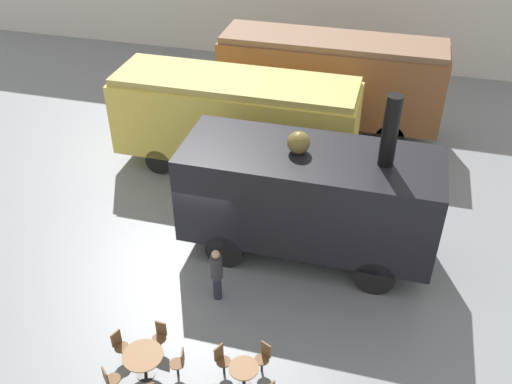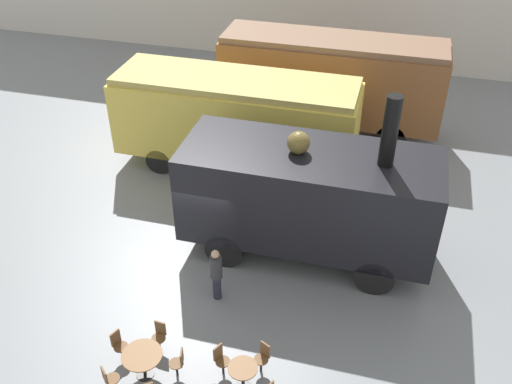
{
  "view_description": "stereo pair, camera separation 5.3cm",
  "coord_description": "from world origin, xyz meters",
  "px_view_note": "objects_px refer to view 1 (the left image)",
  "views": [
    {
      "loc": [
        5.16,
        -12.74,
        11.69
      ],
      "look_at": [
        1.52,
        1.0,
        1.6
      ],
      "focal_mm": 40.0,
      "sensor_mm": 36.0,
      "label": 1
    },
    {
      "loc": [
        5.22,
        -12.73,
        11.69
      ],
      "look_at": [
        1.52,
        1.0,
        1.6
      ],
      "focal_mm": 40.0,
      "sensor_mm": 36.0,
      "label": 2
    }
  ],
  "objects_px": {
    "cafe_table_near": "(244,373)",
    "passenger_coach_wooden": "(331,78)",
    "visitor_person": "(217,273)",
    "passenger_coach_vintage": "(236,116)",
    "steam_locomotive": "(309,194)",
    "cafe_table_far": "(143,359)"
  },
  "relations": [
    {
      "from": "steam_locomotive",
      "to": "passenger_coach_vintage",
      "type": "bearing_deg",
      "value": 129.66
    },
    {
      "from": "visitor_person",
      "to": "passenger_coach_wooden",
      "type": "bearing_deg",
      "value": 82.29
    },
    {
      "from": "passenger_coach_wooden",
      "to": "cafe_table_far",
      "type": "distance_m",
      "value": 13.65
    },
    {
      "from": "passenger_coach_vintage",
      "to": "cafe_table_near",
      "type": "bearing_deg",
      "value": -72.55
    },
    {
      "from": "cafe_table_near",
      "to": "cafe_table_far",
      "type": "bearing_deg",
      "value": -174.2
    },
    {
      "from": "visitor_person",
      "to": "passenger_coach_vintage",
      "type": "bearing_deg",
      "value": 102.05
    },
    {
      "from": "steam_locomotive",
      "to": "cafe_table_far",
      "type": "height_order",
      "value": "steam_locomotive"
    },
    {
      "from": "passenger_coach_vintage",
      "to": "steam_locomotive",
      "type": "height_order",
      "value": "steam_locomotive"
    },
    {
      "from": "passenger_coach_vintage",
      "to": "passenger_coach_wooden",
      "type": "bearing_deg",
      "value": 51.86
    },
    {
      "from": "passenger_coach_vintage",
      "to": "steam_locomotive",
      "type": "relative_size",
      "value": 1.19
    },
    {
      "from": "cafe_table_near",
      "to": "passenger_coach_wooden",
      "type": "bearing_deg",
      "value": 90.5
    },
    {
      "from": "cafe_table_near",
      "to": "visitor_person",
      "type": "distance_m",
      "value": 3.11
    },
    {
      "from": "passenger_coach_vintage",
      "to": "visitor_person",
      "type": "xyz_separation_m",
      "value": [
        1.45,
        -6.78,
        -1.13
      ]
    },
    {
      "from": "steam_locomotive",
      "to": "cafe_table_near",
      "type": "bearing_deg",
      "value": -95.05
    },
    {
      "from": "cafe_table_near",
      "to": "visitor_person",
      "type": "xyz_separation_m",
      "value": [
        -1.52,
        2.68,
        0.38
      ]
    },
    {
      "from": "cafe_table_near",
      "to": "cafe_table_far",
      "type": "height_order",
      "value": "cafe_table_near"
    },
    {
      "from": "passenger_coach_vintage",
      "to": "visitor_person",
      "type": "distance_m",
      "value": 7.02
    },
    {
      "from": "passenger_coach_wooden",
      "to": "cafe_table_near",
      "type": "xyz_separation_m",
      "value": [
        0.11,
        -13.1,
        -1.75
      ]
    },
    {
      "from": "passenger_coach_wooden",
      "to": "visitor_person",
      "type": "bearing_deg",
      "value": -97.71
    },
    {
      "from": "steam_locomotive",
      "to": "cafe_table_near",
      "type": "distance_m",
      "value": 5.55
    },
    {
      "from": "cafe_table_far",
      "to": "visitor_person",
      "type": "xyz_separation_m",
      "value": [
        0.9,
        2.93,
        0.33
      ]
    },
    {
      "from": "passenger_coach_wooden",
      "to": "passenger_coach_vintage",
      "type": "xyz_separation_m",
      "value": [
        -2.86,
        -3.64,
        -0.25
      ]
    }
  ]
}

